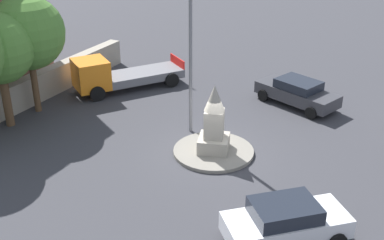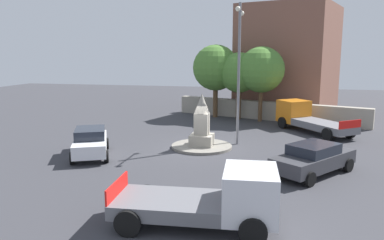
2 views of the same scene
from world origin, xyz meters
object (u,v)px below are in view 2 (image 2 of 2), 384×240
object	(u,v)px
streetlamp	(239,62)
tree_far_corner	(239,73)
tree_near_wall	(216,68)
car_white_near_island	(90,142)
tree_mid_cluster	(261,70)
truck_white_parked_left	(215,199)
monument	(202,123)
car_dark_grey_far_side	(314,158)
truck_orange_passing	(306,118)
corner_building	(289,59)

from	to	relation	value
streetlamp	tree_far_corner	distance (m)	8.98
streetlamp	tree_far_corner	world-z (taller)	streetlamp
streetlamp	tree_near_wall	bearing A→B (deg)	-163.17
car_white_near_island	tree_mid_cluster	xyz separation A→B (m)	(-12.70, 8.48, 3.38)
truck_white_parked_left	tree_far_corner	size ratio (longest dim) A/B	0.96
monument	streetlamp	size ratio (longest dim) A/B	0.37
car_dark_grey_far_side	tree_near_wall	size ratio (longest dim) A/B	0.74
truck_orange_passing	car_dark_grey_far_side	bearing A→B (deg)	-2.28
car_dark_grey_far_side	truck_white_parked_left	distance (m)	7.19
tree_near_wall	truck_orange_passing	bearing A→B (deg)	58.53
tree_far_corner	streetlamp	bearing A→B (deg)	5.28
monument	corner_building	distance (m)	17.16
car_white_near_island	corner_building	distance (m)	22.25
car_white_near_island	tree_far_corner	world-z (taller)	tree_far_corner
streetlamp	tree_mid_cluster	world-z (taller)	streetlamp
streetlamp	tree_near_wall	size ratio (longest dim) A/B	1.35
truck_orange_passing	truck_white_parked_left	size ratio (longest dim) A/B	1.15
car_dark_grey_far_side	tree_mid_cluster	size ratio (longest dim) A/B	0.76
tree_mid_cluster	monument	bearing A→B (deg)	-17.05
car_white_near_island	corner_building	size ratio (longest dim) A/B	0.45
monument	tree_mid_cluster	world-z (taller)	tree_mid_cluster
tree_near_wall	tree_mid_cluster	size ratio (longest dim) A/B	1.03
car_white_near_island	tree_far_corner	size ratio (longest dim) A/B	0.79
tree_mid_cluster	tree_far_corner	world-z (taller)	tree_mid_cluster
car_white_near_island	truck_white_parked_left	size ratio (longest dim) A/B	0.82
monument	tree_far_corner	distance (m)	10.58
corner_building	tree_far_corner	world-z (taller)	corner_building
corner_building	tree_near_wall	xyz separation A→B (m)	(5.06, -6.17, -0.66)
truck_orange_passing	truck_white_parked_left	distance (m)	16.87
truck_orange_passing	corner_building	distance (m)	10.38
corner_building	tree_mid_cluster	size ratio (longest dim) A/B	1.63
car_dark_grey_far_side	corner_building	world-z (taller)	corner_building
car_white_near_island	truck_white_parked_left	xyz separation A→B (m)	(6.89, 7.91, 0.14)
streetlamp	car_white_near_island	bearing A→B (deg)	-59.36
tree_near_wall	tree_mid_cluster	xyz separation A→B (m)	(1.28, 3.89, -0.07)
car_white_near_island	corner_building	bearing A→B (deg)	150.55
tree_mid_cluster	tree_near_wall	bearing A→B (deg)	-108.13
car_dark_grey_far_side	truck_white_parked_left	size ratio (longest dim) A/B	0.86
car_dark_grey_far_side	tree_far_corner	xyz separation A→B (m)	(-13.95, -4.82, 3.12)
tree_mid_cluster	car_dark_grey_far_side	bearing A→B (deg)	12.64
truck_orange_passing	truck_white_parked_left	xyz separation A→B (m)	(16.40, -3.97, -0.01)
corner_building	tree_near_wall	distance (m)	8.01
truck_orange_passing	tree_near_wall	size ratio (longest dim) A/B	0.99
truck_orange_passing	tree_near_wall	world-z (taller)	tree_near_wall
car_dark_grey_far_side	car_white_near_island	xyz separation A→B (m)	(-0.65, -11.47, 0.03)
truck_orange_passing	streetlamp	bearing A→B (deg)	-40.86
monument	tree_near_wall	size ratio (longest dim) A/B	0.49
car_dark_grey_far_side	corner_building	xyz separation A→B (m)	(-19.69, -0.72, 4.15)
truck_orange_passing	car_white_near_island	bearing A→B (deg)	-51.29
car_dark_grey_far_side	tree_near_wall	xyz separation A→B (m)	(-14.63, -6.89, 3.48)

